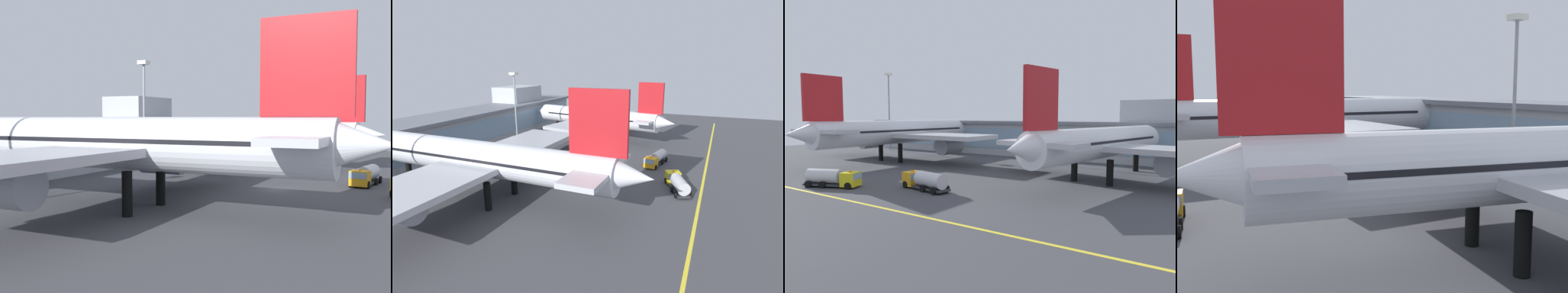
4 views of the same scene
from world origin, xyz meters
TOP-DOWN VIEW (x-y plane):
  - ground_plane at (0.00, 0.00)m, footprint 180.00×180.00m
  - terminal_building at (2.21, 42.32)m, footprint 117.56×14.00m
  - airliner_near_left at (-20.75, 12.57)m, footprint 50.85×58.32m
  - airliner_near_right at (29.87, 11.71)m, footprint 40.26×49.67m
  - fuel_tanker_truck at (9.76, -10.97)m, footprint 9.32×4.20m
  - apron_light_mast_west at (10.86, 28.38)m, footprint 1.80×1.80m

SIDE VIEW (x-z plane):
  - ground_plane at x=0.00m, z-range 0.00..0.00m
  - fuel_tanker_truck at x=9.76m, z-range 0.06..2.96m
  - terminal_building at x=2.21m, z-range -2.07..13.03m
  - airliner_near_right at x=29.87m, z-range -2.42..15.56m
  - airliner_near_left at x=-20.75m, z-range -2.66..17.02m
  - apron_light_mast_west at x=10.86m, z-range 3.48..24.21m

